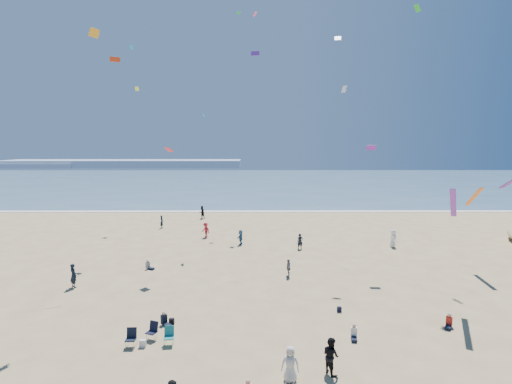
{
  "coord_description": "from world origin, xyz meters",
  "views": [
    {
      "loc": [
        1.94,
        -18.22,
        10.85
      ],
      "look_at": [
        2.0,
        8.0,
        7.67
      ],
      "focal_mm": 28.0,
      "sensor_mm": 36.0,
      "label": 1
    }
  ],
  "objects": [
    {
      "name": "navy_bag",
      "position": [
        7.41,
        6.53,
        0.17
      ],
      "size": [
        0.28,
        0.18,
        0.34
      ],
      "primitive_type": "cube",
      "color": "black",
      "rests_on": "ground"
    },
    {
      "name": "black_backpack",
      "position": [
        -3.1,
        4.74,
        0.19
      ],
      "size": [
        0.3,
        0.22,
        0.38
      ],
      "primitive_type": "cube",
      "color": "black",
      "rests_on": "ground"
    },
    {
      "name": "headland_far",
      "position": [
        -60.0,
        170.0,
        1.6
      ],
      "size": [
        110.0,
        20.0,
        3.2
      ],
      "primitive_type": "cube",
      "color": "#7A8EA8",
      "rests_on": "ground"
    },
    {
      "name": "kites_aloft",
      "position": [
        10.18,
        13.71,
        12.94
      ],
      "size": [
        34.97,
        39.65,
        25.35
      ],
      "color": "red",
      "rests_on": "ground"
    },
    {
      "name": "headland_near",
      "position": [
        -100.0,
        165.0,
        1.0
      ],
      "size": [
        40.0,
        14.0,
        2.0
      ],
      "primitive_type": "cube",
      "color": "#7A8EA8",
      "rests_on": "ground"
    },
    {
      "name": "seated_group",
      "position": [
        2.33,
        5.07,
        0.42
      ],
      "size": [
        21.87,
        18.62,
        0.84
      ],
      "color": "silver",
      "rests_on": "ground"
    },
    {
      "name": "ocean",
      "position": [
        0.0,
        95.0,
        0.03
      ],
      "size": [
        220.0,
        100.0,
        0.06
      ],
      "primitive_type": "cube",
      "color": "#476B84",
      "rests_on": "ground"
    },
    {
      "name": "ground",
      "position": [
        0.0,
        0.0,
        0.0
      ],
      "size": [
        220.0,
        220.0,
        0.0
      ],
      "primitive_type": "plane",
      "color": "tan",
      "rests_on": "ground"
    },
    {
      "name": "chair_cluster",
      "position": [
        -3.76,
        2.35,
        0.5
      ],
      "size": [
        2.64,
        1.5,
        1.0
      ],
      "color": "black",
      "rests_on": "ground"
    },
    {
      "name": "standing_flyers",
      "position": [
        2.05,
        16.05,
        0.86
      ],
      "size": [
        29.91,
        43.69,
        1.88
      ],
      "color": "black",
      "rests_on": "ground"
    },
    {
      "name": "white_tote",
      "position": [
        -4.1,
        2.06,
        0.2
      ],
      "size": [
        0.35,
        0.2,
        0.4
      ],
      "primitive_type": "cube",
      "color": "silver",
      "rests_on": "ground"
    },
    {
      "name": "surf_line",
      "position": [
        0.0,
        45.0,
        0.04
      ],
      "size": [
        220.0,
        1.2,
        0.08
      ],
      "primitive_type": "cube",
      "color": "white",
      "rests_on": "ground"
    }
  ]
}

